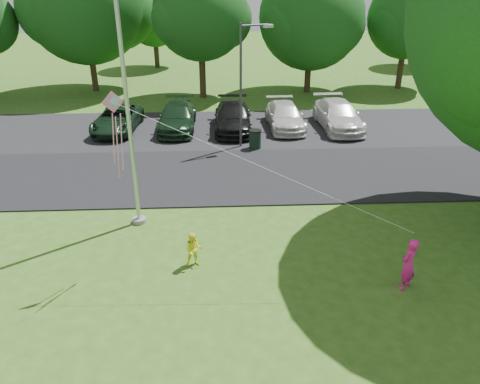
{
  "coord_description": "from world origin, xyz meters",
  "views": [
    {
      "loc": [
        -0.61,
        -9.88,
        8.3
      ],
      "look_at": [
        0.08,
        4.0,
        1.6
      ],
      "focal_mm": 35.0,
      "sensor_mm": 36.0,
      "label": 1
    }
  ],
  "objects_px": {
    "flagpole": "(128,109)",
    "kite": "(125,122)",
    "child_yellow": "(194,250)",
    "trash_can": "(255,140)",
    "woman": "(408,264)",
    "street_lamp": "(245,75)"
  },
  "relations": [
    {
      "from": "flagpole",
      "to": "kite",
      "type": "distance_m",
      "value": 2.91
    },
    {
      "from": "flagpole",
      "to": "child_yellow",
      "type": "distance_m",
      "value": 5.03
    },
    {
      "from": "trash_can",
      "to": "woman",
      "type": "relative_size",
      "value": 0.63
    },
    {
      "from": "street_lamp",
      "to": "trash_can",
      "type": "bearing_deg",
      "value": -62.43
    },
    {
      "from": "street_lamp",
      "to": "child_yellow",
      "type": "bearing_deg",
      "value": -123.5
    },
    {
      "from": "trash_can",
      "to": "child_yellow",
      "type": "distance_m",
      "value": 10.45
    },
    {
      "from": "flagpole",
      "to": "child_yellow",
      "type": "height_order",
      "value": "flagpole"
    },
    {
      "from": "child_yellow",
      "to": "kite",
      "type": "distance_m",
      "value": 4.35
    },
    {
      "from": "street_lamp",
      "to": "kite",
      "type": "xyz_separation_m",
      "value": [
        -3.82,
        -10.53,
        0.98
      ]
    },
    {
      "from": "child_yellow",
      "to": "kite",
      "type": "relative_size",
      "value": 0.14
    },
    {
      "from": "woman",
      "to": "flagpole",
      "type": "bearing_deg",
      "value": -67.37
    },
    {
      "from": "woman",
      "to": "child_yellow",
      "type": "height_order",
      "value": "woman"
    },
    {
      "from": "child_yellow",
      "to": "trash_can",
      "type": "bearing_deg",
      "value": 70.49
    },
    {
      "from": "trash_can",
      "to": "kite",
      "type": "xyz_separation_m",
      "value": [
        -4.3,
        -10.11,
        4.1
      ]
    },
    {
      "from": "street_lamp",
      "to": "kite",
      "type": "bearing_deg",
      "value": -131.72
    },
    {
      "from": "street_lamp",
      "to": "woman",
      "type": "bearing_deg",
      "value": -93.79
    },
    {
      "from": "trash_can",
      "to": "kite",
      "type": "height_order",
      "value": "kite"
    },
    {
      "from": "flagpole",
      "to": "street_lamp",
      "type": "relative_size",
      "value": 1.66
    },
    {
      "from": "street_lamp",
      "to": "woman",
      "type": "height_order",
      "value": "street_lamp"
    },
    {
      "from": "street_lamp",
      "to": "kite",
      "type": "height_order",
      "value": "street_lamp"
    },
    {
      "from": "flagpole",
      "to": "trash_can",
      "type": "xyz_separation_m",
      "value": [
        4.75,
        7.27,
        -3.66
      ]
    },
    {
      "from": "kite",
      "to": "street_lamp",
      "type": "bearing_deg",
      "value": 46.31
    }
  ]
}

